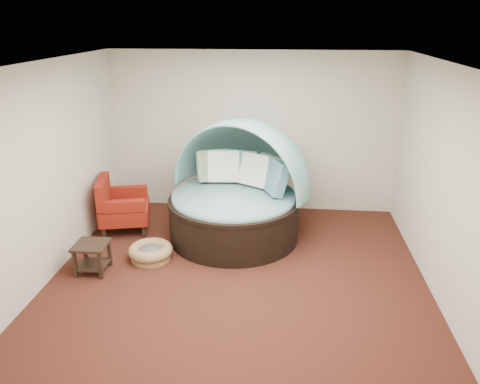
# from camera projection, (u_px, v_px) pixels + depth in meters

# --- Properties ---
(floor) EXTENTS (5.00, 5.00, 0.00)m
(floor) POSITION_uv_depth(u_px,v_px,m) (238.00, 276.00, 6.36)
(floor) COLOR #4D2216
(floor) RESTS_ON ground
(wall_back) EXTENTS (5.00, 0.00, 5.00)m
(wall_back) POSITION_uv_depth(u_px,v_px,m) (253.00, 133.00, 8.20)
(wall_back) COLOR beige
(wall_back) RESTS_ON floor
(wall_front) EXTENTS (5.00, 0.00, 5.00)m
(wall_front) POSITION_uv_depth(u_px,v_px,m) (204.00, 284.00, 3.54)
(wall_front) COLOR beige
(wall_front) RESTS_ON floor
(wall_left) EXTENTS (0.00, 5.00, 5.00)m
(wall_left) POSITION_uv_depth(u_px,v_px,m) (48.00, 172.00, 6.10)
(wall_left) COLOR beige
(wall_left) RESTS_ON floor
(wall_right) EXTENTS (0.00, 5.00, 5.00)m
(wall_right) POSITION_uv_depth(u_px,v_px,m) (444.00, 185.00, 5.64)
(wall_right) COLOR beige
(wall_right) RESTS_ON floor
(ceiling) EXTENTS (5.00, 5.00, 0.00)m
(ceiling) POSITION_uv_depth(u_px,v_px,m) (238.00, 63.00, 5.38)
(ceiling) COLOR white
(ceiling) RESTS_ON wall_back
(canopy_daybed) EXTENTS (2.69, 2.65, 1.87)m
(canopy_daybed) POSITION_uv_depth(u_px,v_px,m) (238.00, 184.00, 7.27)
(canopy_daybed) COLOR black
(canopy_daybed) RESTS_ON floor
(pet_basket) EXTENTS (0.81, 0.81, 0.22)m
(pet_basket) POSITION_uv_depth(u_px,v_px,m) (151.00, 252.00, 6.76)
(pet_basket) COLOR olive
(pet_basket) RESTS_ON floor
(red_armchair) EXTENTS (0.94, 0.94, 0.91)m
(red_armchair) POSITION_uv_depth(u_px,v_px,m) (121.00, 206.00, 7.59)
(red_armchair) COLOR black
(red_armchair) RESTS_ON floor
(side_table) EXTENTS (0.44, 0.44, 0.42)m
(side_table) POSITION_uv_depth(u_px,v_px,m) (92.00, 254.00, 6.37)
(side_table) COLOR black
(side_table) RESTS_ON floor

